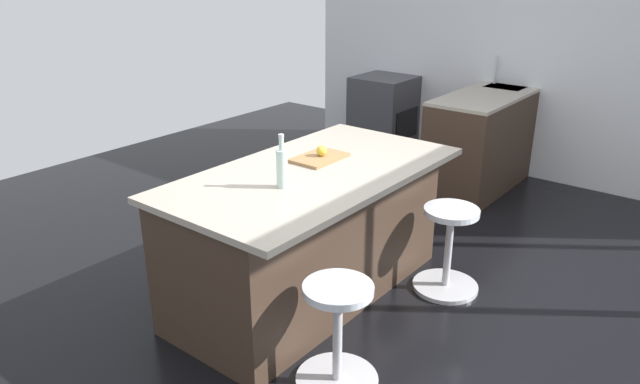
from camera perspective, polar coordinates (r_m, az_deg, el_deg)
The scene contains 10 objects.
ground_plane at distance 3.99m, azimuth 2.61°, elevation -10.21°, with size 8.13×8.13×0.00m, color black.
interior_partition_left at distance 6.24m, azimuth 20.53°, elevation 14.48°, with size 0.15×5.14×2.93m.
sink_cabinet at distance 6.18m, azimuth 16.34°, elevation 5.37°, with size 1.90×0.60×1.19m.
oven_range at distance 6.75m, azimuth 6.10°, elevation 7.26°, with size 0.60×0.61×0.88m.
kitchen_island at distance 3.85m, azimuth -1.14°, elevation -3.86°, with size 1.95×1.04×0.88m.
stool_by_window at distance 4.06m, azimuth 12.18°, elevation -5.62°, with size 0.44×0.44×0.59m.
stool_middle at distance 3.15m, azimuth 1.68°, elevation -13.86°, with size 0.44×0.44×0.59m.
cutting_board at distance 3.86m, azimuth -0.06°, elevation 3.31°, with size 0.36×0.24×0.02m, color olive.
apple_yellow at distance 3.85m, azimuth 0.16°, elevation 3.99°, with size 0.07×0.07×0.07m, color gold.
water_bottle at distance 3.35m, azimuth -3.67°, elevation 2.43°, with size 0.06×0.06×0.31m.
Camera 1 is at (2.77, 1.96, 2.11)m, focal length 33.39 mm.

